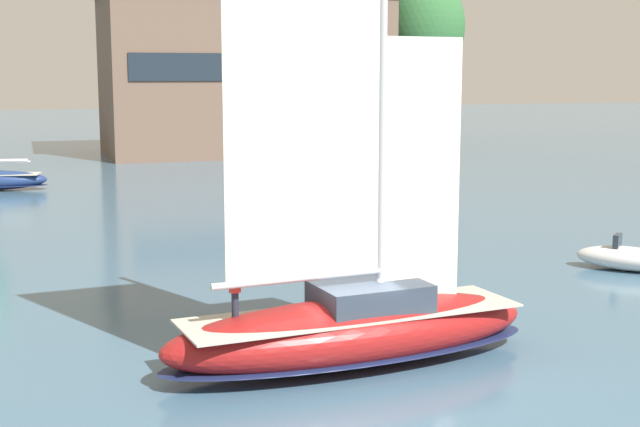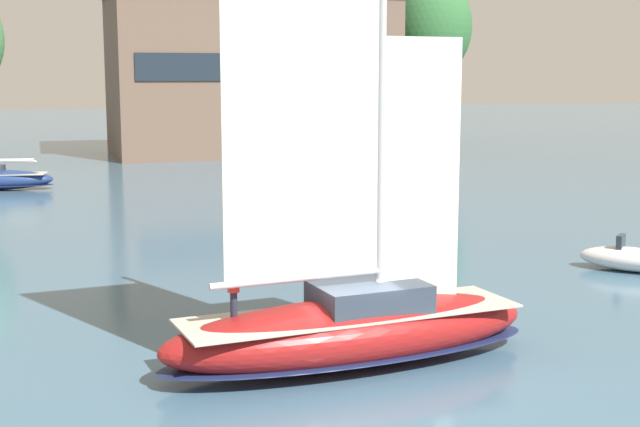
# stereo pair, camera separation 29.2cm
# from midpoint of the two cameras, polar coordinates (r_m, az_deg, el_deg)

# --- Properties ---
(ground_plane) EXTENTS (400.00, 400.00, 0.00)m
(ground_plane) POSITION_cam_midpoint_polar(r_m,az_deg,el_deg) (26.61, 2.32, -9.59)
(ground_plane) COLOR #42667F
(waterfront_building) EXTENTS (30.13, 18.38, 17.23)m
(waterfront_building) POSITION_cam_midpoint_polar(r_m,az_deg,el_deg) (97.13, -4.49, 9.03)
(waterfront_building) COLOR brown
(waterfront_building) RESTS_ON ground
(tree_shore_center) EXTENTS (9.38, 9.38, 19.31)m
(tree_shore_center) POSITION_cam_midpoint_polar(r_m,az_deg,el_deg) (101.00, 7.09, 11.74)
(tree_shore_center) COLOR #4C3828
(tree_shore_center) RESTS_ON ground
(sailboat_main) EXTENTS (11.91, 4.37, 16.00)m
(sailboat_main) POSITION_cam_midpoint_polar(r_m,az_deg,el_deg) (26.26, 2.38, -7.02)
(sailboat_main) COLOR maroon
(sailboat_main) RESTS_ON ground
(motor_tender) EXTENTS (4.18, 4.35, 1.65)m
(motor_tender) POSITION_cam_midpoint_polar(r_m,az_deg,el_deg) (40.89, 19.44, -2.75)
(motor_tender) COLOR silver
(motor_tender) RESTS_ON ground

